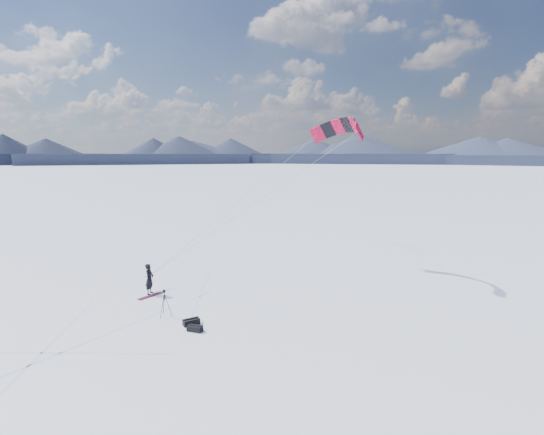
{
  "coord_description": "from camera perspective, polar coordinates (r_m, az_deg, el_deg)",
  "views": [
    {
      "loc": [
        3.59,
        -20.52,
        8.67
      ],
      "look_at": [
        6.61,
        6.08,
        4.24
      ],
      "focal_mm": 26.0,
      "sensor_mm": 36.0,
      "label": 1
    }
  ],
  "objects": [
    {
      "name": "gear_bag_a",
      "position": [
        21.11,
        -11.61,
        -14.58
      ],
      "size": [
        0.91,
        0.69,
        0.37
      ],
      "rotation": [
        0.0,
        0.0,
        0.42
      ],
      "color": "black",
      "rests_on": "ground"
    },
    {
      "name": "ground",
      "position": [
        22.57,
        -15.56,
        -13.57
      ],
      "size": [
        1800.0,
        1800.0,
        0.0
      ],
      "primitive_type": "plane",
      "color": "white"
    },
    {
      "name": "gear_bag_b",
      "position": [
        20.43,
        -11.11,
        -15.46
      ],
      "size": [
        0.82,
        0.63,
        0.34
      ],
      "rotation": [
        0.0,
        0.0,
        -0.42
      ],
      "color": "black",
      "rests_on": "ground"
    },
    {
      "name": "snowboard",
      "position": [
        25.6,
        -17.2,
        -10.8
      ],
      "size": [
        1.37,
        1.37,
        0.04
      ],
      "primitive_type": "cube",
      "rotation": [
        0.0,
        0.0,
        0.78
      ],
      "color": "maroon",
      "rests_on": "ground"
    },
    {
      "name": "tripod",
      "position": [
        22.16,
        -15.3,
        -11.37
      ],
      "size": [
        0.61,
        0.67,
        1.47
      ],
      "rotation": [
        0.0,
        0.0,
        -0.09
      ],
      "color": "black",
      "rests_on": "ground"
    },
    {
      "name": "power_kite",
      "position": [
        30.21,
        9.94,
        12.41
      ],
      "size": [
        14.74,
        7.62,
        10.11
      ],
      "color": "red",
      "rests_on": "ground"
    },
    {
      "name": "horizon_hills",
      "position": [
        21.38,
        -16.01,
        -4.0
      ],
      "size": [
        704.84,
        706.81,
        9.2
      ],
      "color": "#1C263C",
      "rests_on": "ground"
    },
    {
      "name": "snowkiter",
      "position": [
        26.03,
        -17.22,
        -10.5
      ],
      "size": [
        0.59,
        0.78,
        1.92
      ],
      "primitive_type": "imported",
      "rotation": [
        0.0,
        0.0,
        1.37
      ],
      "color": "black",
      "rests_on": "ground"
    },
    {
      "name": "snow_tracks",
      "position": [
        22.55,
        -19.4,
        -13.78
      ],
      "size": [
        13.93,
        10.25,
        0.01
      ],
      "color": "silver",
      "rests_on": "ground"
    }
  ]
}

